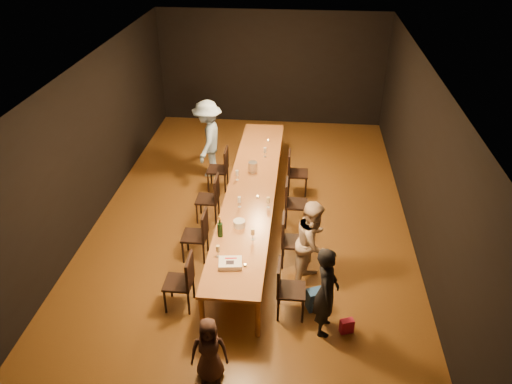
# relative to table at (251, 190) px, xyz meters

# --- Properties ---
(ground) EXTENTS (10.00, 10.00, 0.00)m
(ground) POSITION_rel_table_xyz_m (0.00, 0.00, -0.70)
(ground) COLOR #4D2C13
(ground) RESTS_ON ground
(room_shell) EXTENTS (6.04, 10.04, 3.02)m
(room_shell) POSITION_rel_table_xyz_m (0.00, 0.00, 1.38)
(room_shell) COLOR black
(room_shell) RESTS_ON ground
(table) EXTENTS (0.90, 6.00, 0.75)m
(table) POSITION_rel_table_xyz_m (0.00, 0.00, 0.00)
(table) COLOR brown
(table) RESTS_ON ground
(chair_right_0) EXTENTS (0.42, 0.42, 0.93)m
(chair_right_0) POSITION_rel_table_xyz_m (0.85, -2.40, -0.24)
(chair_right_0) COLOR black
(chair_right_0) RESTS_ON ground
(chair_right_1) EXTENTS (0.42, 0.42, 0.93)m
(chair_right_1) POSITION_rel_table_xyz_m (0.85, -1.20, -0.24)
(chair_right_1) COLOR black
(chair_right_1) RESTS_ON ground
(chair_right_2) EXTENTS (0.42, 0.42, 0.93)m
(chair_right_2) POSITION_rel_table_xyz_m (0.85, 0.00, -0.24)
(chair_right_2) COLOR black
(chair_right_2) RESTS_ON ground
(chair_right_3) EXTENTS (0.42, 0.42, 0.93)m
(chair_right_3) POSITION_rel_table_xyz_m (0.85, 1.20, -0.24)
(chair_right_3) COLOR black
(chair_right_3) RESTS_ON ground
(chair_left_0) EXTENTS (0.42, 0.42, 0.93)m
(chair_left_0) POSITION_rel_table_xyz_m (-0.85, -2.40, -0.24)
(chair_left_0) COLOR black
(chair_left_0) RESTS_ON ground
(chair_left_1) EXTENTS (0.42, 0.42, 0.93)m
(chair_left_1) POSITION_rel_table_xyz_m (-0.85, -1.20, -0.24)
(chair_left_1) COLOR black
(chair_left_1) RESTS_ON ground
(chair_left_2) EXTENTS (0.42, 0.42, 0.93)m
(chair_left_2) POSITION_rel_table_xyz_m (-0.85, 0.00, -0.24)
(chair_left_2) COLOR black
(chair_left_2) RESTS_ON ground
(chair_left_3) EXTENTS (0.42, 0.42, 0.93)m
(chair_left_3) POSITION_rel_table_xyz_m (-0.85, 1.20, -0.24)
(chair_left_3) COLOR black
(chair_left_3) RESTS_ON ground
(woman_birthday) EXTENTS (0.37, 0.54, 1.44)m
(woman_birthday) POSITION_rel_table_xyz_m (1.34, -2.67, 0.02)
(woman_birthday) COLOR black
(woman_birthday) RESTS_ON ground
(woman_tan) EXTENTS (0.77, 0.87, 1.49)m
(woman_tan) POSITION_rel_table_xyz_m (1.15, -1.60, 0.04)
(woman_tan) COLOR beige
(woman_tan) RESTS_ON ground
(man_blue) EXTENTS (0.67, 1.14, 1.73)m
(man_blue) POSITION_rel_table_xyz_m (-1.15, 1.82, 0.17)
(man_blue) COLOR #87AAD1
(man_blue) RESTS_ON ground
(child) EXTENTS (0.53, 0.38, 0.99)m
(child) POSITION_rel_table_xyz_m (-0.15, -3.67, -0.21)
(child) COLOR #3B2621
(child) RESTS_ON ground
(gift_bag_red) EXTENTS (0.22, 0.16, 0.23)m
(gift_bag_red) POSITION_rel_table_xyz_m (1.67, -2.71, -0.59)
(gift_bag_red) COLOR #BE1C45
(gift_bag_red) RESTS_ON ground
(gift_bag_blue) EXTENTS (0.33, 0.28, 0.34)m
(gift_bag_blue) POSITION_rel_table_xyz_m (1.23, -2.25, -0.53)
(gift_bag_blue) COLOR #234E9B
(gift_bag_blue) RESTS_ON ground
(birthday_cake) EXTENTS (0.37, 0.31, 0.08)m
(birthday_cake) POSITION_rel_table_xyz_m (-0.07, -2.28, 0.09)
(birthday_cake) COLOR white
(birthday_cake) RESTS_ON table
(plate_stack) EXTENTS (0.24, 0.24, 0.11)m
(plate_stack) POSITION_rel_table_xyz_m (-0.07, -1.26, 0.10)
(plate_stack) COLOR silver
(plate_stack) RESTS_ON table
(champagne_bottle) EXTENTS (0.10, 0.10, 0.37)m
(champagne_bottle) POSITION_rel_table_xyz_m (-0.33, -1.56, 0.23)
(champagne_bottle) COLOR black
(champagne_bottle) RESTS_ON table
(ice_bucket) EXTENTS (0.24, 0.24, 0.20)m
(ice_bucket) POSITION_rel_table_xyz_m (-0.04, 0.65, 0.15)
(ice_bucket) COLOR #B3B4B8
(ice_bucket) RESTS_ON table
(wineglass_0) EXTENTS (0.06, 0.06, 0.21)m
(wineglass_0) POSITION_rel_table_xyz_m (-0.28, -2.09, 0.15)
(wineglass_0) COLOR beige
(wineglass_0) RESTS_ON table
(wineglass_1) EXTENTS (0.06, 0.06, 0.21)m
(wineglass_1) POSITION_rel_table_xyz_m (0.19, -1.61, 0.15)
(wineglass_1) COLOR beige
(wineglass_1) RESTS_ON table
(wineglass_2) EXTENTS (0.06, 0.06, 0.21)m
(wineglass_2) POSITION_rel_table_xyz_m (-0.14, -0.68, 0.15)
(wineglass_2) COLOR silver
(wineglass_2) RESTS_ON table
(wineglass_3) EXTENTS (0.06, 0.06, 0.21)m
(wineglass_3) POSITION_rel_table_xyz_m (0.36, -0.64, 0.15)
(wineglass_3) COLOR beige
(wineglass_3) RESTS_ON table
(wineglass_4) EXTENTS (0.06, 0.06, 0.21)m
(wineglass_4) POSITION_rel_table_xyz_m (-0.30, 0.27, 0.15)
(wineglass_4) COLOR silver
(wineglass_4) RESTS_ON table
(wineglass_5) EXTENTS (0.06, 0.06, 0.21)m
(wineglass_5) POSITION_rel_table_xyz_m (0.14, 1.31, 0.15)
(wineglass_5) COLOR silver
(wineglass_5) RESTS_ON table
(tealight_near) EXTENTS (0.05, 0.05, 0.03)m
(tealight_near) POSITION_rel_table_xyz_m (0.15, -2.27, 0.06)
(tealight_near) COLOR #B2B7B2
(tealight_near) RESTS_ON table
(tealight_mid) EXTENTS (0.05, 0.05, 0.03)m
(tealight_mid) POSITION_rel_table_xyz_m (0.15, -0.33, 0.06)
(tealight_mid) COLOR #B2B7B2
(tealight_mid) RESTS_ON table
(tealight_far) EXTENTS (0.05, 0.05, 0.03)m
(tealight_far) POSITION_rel_table_xyz_m (0.15, 2.07, 0.06)
(tealight_far) COLOR #B2B7B2
(tealight_far) RESTS_ON table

